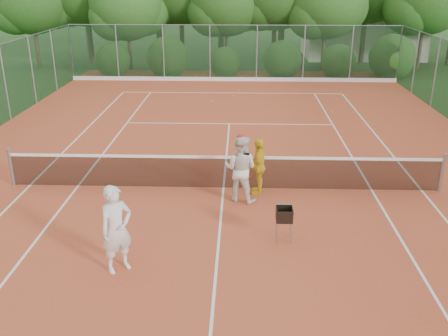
# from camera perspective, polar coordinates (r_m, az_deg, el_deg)

# --- Properties ---
(ground) EXTENTS (120.00, 120.00, 0.00)m
(ground) POSITION_cam_1_polar(r_m,az_deg,el_deg) (13.94, -0.06, -2.41)
(ground) COLOR #1E4117
(ground) RESTS_ON ground
(clay_court) EXTENTS (18.00, 36.00, 0.02)m
(clay_court) POSITION_cam_1_polar(r_m,az_deg,el_deg) (13.93, -0.06, -2.37)
(clay_court) COLOR #BB4F2B
(clay_court) RESTS_ON ground
(club_building) EXTENTS (8.00, 5.00, 3.00)m
(club_building) POSITION_cam_1_polar(r_m,az_deg,el_deg) (37.95, 15.50, 14.41)
(club_building) COLOR beige
(club_building) RESTS_ON ground
(tennis_net) EXTENTS (11.97, 0.10, 1.10)m
(tennis_net) POSITION_cam_1_polar(r_m,az_deg,el_deg) (13.73, -0.06, -0.38)
(tennis_net) COLOR gray
(tennis_net) RESTS_ON clay_court
(player_white) EXTENTS (0.79, 0.76, 1.83)m
(player_white) POSITION_cam_1_polar(r_m,az_deg,el_deg) (10.09, -12.18, -6.85)
(player_white) COLOR silver
(player_white) RESTS_ON clay_court
(player_center_grp) EXTENTS (1.04, 0.92, 1.82)m
(player_center_grp) POSITION_cam_1_polar(r_m,az_deg,el_deg) (12.88, 1.91, -0.05)
(player_center_grp) COLOR silver
(player_center_grp) RESTS_ON clay_court
(player_yellow) EXTENTS (0.48, 0.95, 1.55)m
(player_yellow) POSITION_cam_1_polar(r_m,az_deg,el_deg) (13.40, 4.01, 0.21)
(player_yellow) COLOR yellow
(player_yellow) RESTS_ON clay_court
(ball_hopper) EXTENTS (0.35, 0.35, 0.80)m
(ball_hopper) POSITION_cam_1_polar(r_m,az_deg,el_deg) (11.11, 6.90, -5.37)
(ball_hopper) COLOR gray
(ball_hopper) RESTS_ON clay_court
(stray_ball_a) EXTENTS (0.07, 0.07, 0.07)m
(stray_ball_a) POSITION_cam_1_polar(r_m,az_deg,el_deg) (24.46, 1.02, 8.22)
(stray_ball_a) COLOR gold
(stray_ball_a) RESTS_ON clay_court
(stray_ball_b) EXTENTS (0.07, 0.07, 0.07)m
(stray_ball_b) POSITION_cam_1_polar(r_m,az_deg,el_deg) (23.50, -1.43, 7.67)
(stray_ball_b) COLOR #C1DE33
(stray_ball_b) RESTS_ON clay_court
(stray_ball_c) EXTENTS (0.07, 0.07, 0.07)m
(stray_ball_c) POSITION_cam_1_polar(r_m,az_deg,el_deg) (22.07, 12.29, 6.27)
(stray_ball_c) COLOR #D0E034
(stray_ball_c) RESTS_ON clay_court
(court_markings) EXTENTS (11.03, 23.83, 0.01)m
(court_markings) POSITION_cam_1_polar(r_m,az_deg,el_deg) (13.93, -0.06, -2.32)
(court_markings) COLOR white
(court_markings) RESTS_ON clay_court
(fence_back) EXTENTS (18.07, 0.07, 3.00)m
(fence_back) POSITION_cam_1_polar(r_m,az_deg,el_deg) (28.05, 1.07, 12.97)
(fence_back) COLOR #19381E
(fence_back) RESTS_ON clay_court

